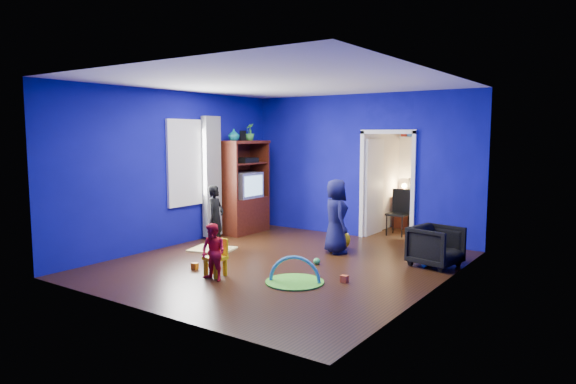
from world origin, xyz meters
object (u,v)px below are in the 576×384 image
Objects in this scene: toddler_red at (213,252)px; tv_armoire at (244,187)px; armchair at (436,246)px; hopper_ball at (340,240)px; study_desk at (415,212)px; folding_chair at (398,213)px; vase at (234,135)px; child_black at (216,217)px; crt_tv at (245,185)px; kid_chair at (215,259)px; play_mat at (295,282)px; child_navy at (336,216)px.

tv_armoire is (-1.97, 3.06, 0.57)m from toddler_red.
hopper_ball is at bearing 96.31° from armchair.
study_desk is at bearing 82.12° from toddler_red.
vase is at bearing -146.25° from folding_chair.
armchair is 1.91× the size of hopper_ball.
toddler_red is 0.90× the size of folding_chair.
vase is at bearing -134.76° from study_desk.
crt_tv is at bearing 4.85° from child_black.
toddler_red is 3.78m from vase.
hopper_ball is at bearing -6.87° from crt_tv.
crt_tv is (-1.93, 3.06, 0.61)m from toddler_red.
armchair is 0.77× the size of folding_chair.
kid_chair is at bearing -100.44° from study_desk.
tv_armoire is 3.47m from kid_chair.
child_black reaches higher than hopper_ball.
child_black is at bearing -68.38° from tv_armoire.
folding_chair is at bearing -50.78° from child_black.
play_mat is (1.17, 0.38, -0.24)m from kid_chair.
vase reaches higher than child_black.
vase is at bearing 36.93° from child_navy.
vase reaches higher than tv_armoire.
toddler_red is 0.94× the size of study_desk.
crt_tv is at bearing 0.00° from tv_armoire.
crt_tv reaches higher than armchair.
child_navy reaches higher than crt_tv.
kid_chair is (-0.73, -2.31, -0.41)m from child_navy.
crt_tv is 1.88× the size of hopper_ball.
crt_tv is at bearing -137.54° from study_desk.
toddler_red reaches higher than study_desk.
armchair is 1.80m from child_navy.
study_desk is at bearing 45.24° from vase.
crt_tv reaches higher than folding_chair.
hopper_ball is 2.65m from kid_chair.
kid_chair is (-0.15, 0.20, -0.16)m from toddler_red.
vase is 0.12× the size of tv_armoire.
toddler_red is (-0.58, -2.51, -0.24)m from child_navy.
tv_armoire is at bearing -150.68° from folding_chair.
tv_armoire is (-0.61, 1.54, 0.39)m from child_black.
armchair is 2.94× the size of vase.
toddler_red is 0.30m from kid_chair.
child_navy is 1.58× the size of toddler_red.
crt_tv reaches higher than child_black.
armchair is at bearing -63.34° from study_desk.
crt_tv is 0.76× the size of folding_chair.
tv_armoire is at bearing 140.29° from play_mat.
tv_armoire is at bearing 173.24° from hopper_ball.
child_navy is (1.95, 0.99, 0.07)m from child_black.
child_navy is 1.43× the size of folding_chair.
armchair is 3.48m from kid_chair.
crt_tv is at bearing 122.99° from toddler_red.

